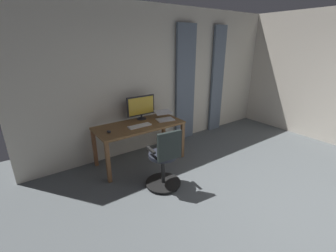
% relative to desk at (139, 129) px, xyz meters
% --- Properties ---
extents(ground_plane, '(8.52, 8.52, 0.00)m').
position_rel_desk_xyz_m(ground_plane, '(-0.94, 2.76, -0.66)').
color(ground_plane, '#565C5F').
extents(back_room_partition, '(5.89, 0.10, 2.82)m').
position_rel_desk_xyz_m(back_room_partition, '(-0.94, -0.51, 0.75)').
color(back_room_partition, beige).
rests_on(back_room_partition, ground).
extents(curtain_left_panel, '(0.36, 0.06, 2.50)m').
position_rel_desk_xyz_m(curtain_left_panel, '(-2.40, -0.40, 0.60)').
color(curtain_left_panel, slate).
rests_on(curtain_left_panel, ground).
extents(curtain_right_panel, '(0.50, 0.06, 2.50)m').
position_rel_desk_xyz_m(curtain_right_panel, '(-1.39, -0.40, 0.60)').
color(curtain_right_panel, slate).
rests_on(curtain_right_panel, ground).
extents(desk, '(1.58, 0.73, 0.74)m').
position_rel_desk_xyz_m(desk, '(0.00, 0.00, 0.00)').
color(desk, brown).
rests_on(desk, ground).
extents(office_chair, '(0.56, 0.56, 0.98)m').
position_rel_desk_xyz_m(office_chair, '(0.09, 0.95, -0.20)').
color(office_chair, black).
rests_on(office_chair, ground).
extents(computer_monitor, '(0.57, 0.18, 0.45)m').
position_rel_desk_xyz_m(computer_monitor, '(-0.18, -0.25, 0.34)').
color(computer_monitor, '#232328').
rests_on(computer_monitor, desk).
extents(computer_keyboard, '(0.42, 0.13, 0.02)m').
position_rel_desk_xyz_m(computer_keyboard, '(0.05, 0.10, 0.10)').
color(computer_keyboard, white).
rests_on(computer_keyboard, desk).
extents(laptop, '(0.38, 0.38, 0.15)m').
position_rel_desk_xyz_m(laptop, '(-0.53, 0.04, 0.14)').
color(laptop, silver).
rests_on(laptop, desk).
extents(computer_mouse, '(0.06, 0.10, 0.04)m').
position_rel_desk_xyz_m(computer_mouse, '(0.60, 0.06, 0.11)').
color(computer_mouse, '#232328').
rests_on(computer_mouse, desk).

